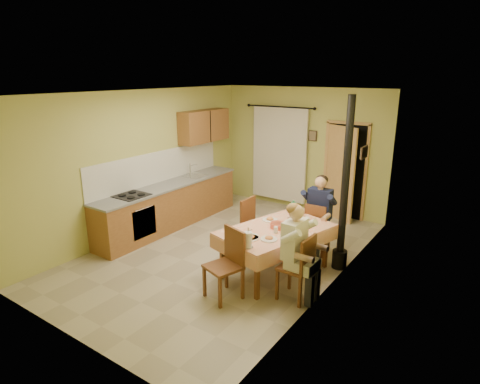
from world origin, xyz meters
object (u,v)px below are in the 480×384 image
Objects in this scene: chair_near at (224,279)px; man_right at (297,241)px; dining_table at (275,251)px; man_far at (319,206)px; chair_far at (317,238)px; stove_flue at (343,209)px; chair_right at (296,280)px; chair_left at (256,238)px.

man_right is (0.84, 0.54, 0.59)m from chair_near.
man_far is at bearing 92.66° from dining_table.
dining_table is 1.45× the size of man_far.
man_far reaches higher than chair_far.
man_right is at bearing -79.35° from man_far.
man_far is at bearing 149.13° from stove_flue.
dining_table is at bearing -84.53° from chair_near.
man_far reaches higher than chair_right.
chair_far is at bearing -84.87° from chair_near.
dining_table is 1.27m from stove_flue.
chair_right is (0.62, -0.51, -0.09)m from dining_table.
dining_table is 1.99× the size of chair_near.
man_far is (0.24, 1.08, 0.50)m from dining_table.
chair_near is 1.02× the size of chair_left.
man_right is 1.29m from stove_flue.
chair_left is at bearing 54.40° from man_right.
man_right is at bearing -79.26° from chair_far.
stove_flue is at bearing -33.15° from man_far.
man_right reaches higher than chair_near.
stove_flue reaches higher than chair_right.
chair_far is at bearing 150.08° from stove_flue.
chair_left is at bearing 161.19° from dining_table.
dining_table is 1.08m from chair_near.
dining_table is 0.72× the size of stove_flue.
chair_near is at bearing 15.99° from chair_left.
chair_right is at bearing -97.56° from stove_flue.
chair_right is 1.57m from chair_left.
chair_far is at bearing -90.00° from man_far.
man_far reaches higher than chair_near.
dining_table is 2.02× the size of chair_left.
chair_near is 1.01m from chair_right.
dining_table is 1.45× the size of man_right.
man_far is at bearing 14.99° from chair_right.
chair_right is at bearing -90.00° from man_right.
chair_right is at bearing -23.93° from dining_table.
chair_right is 0.98× the size of chair_left.
chair_right is 0.70× the size of man_far.
chair_far is at bearing 14.59° from man_right.
chair_far is 0.33× the size of stove_flue.
stove_flue is at bearing -101.73° from chair_near.
stove_flue reaches higher than chair_near.
chair_left is 0.72× the size of man_far.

